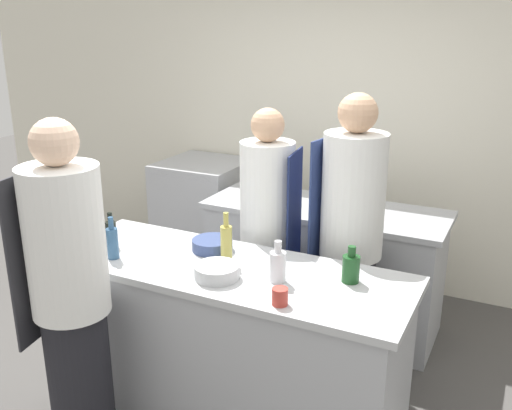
{
  "coord_description": "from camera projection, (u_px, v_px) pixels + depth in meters",
  "views": [
    {
      "loc": [
        1.41,
        -2.47,
        2.2
      ],
      "look_at": [
        0.0,
        0.35,
        1.18
      ],
      "focal_mm": 40.0,
      "sensor_mm": 36.0,
      "label": 1
    }
  ],
  "objects": [
    {
      "name": "wall_back",
      "position": [
        351.0,
        121.0,
        4.76
      ],
      "size": [
        8.0,
        0.06,
        2.8
      ],
      "color": "silver",
      "rests_on": "ground_plane"
    },
    {
      "name": "prep_counter",
      "position": [
        228.0,
        341.0,
        3.23
      ],
      "size": [
        2.02,
        0.72,
        0.93
      ],
      "color": "#A8AAAF",
      "rests_on": "ground_plane"
    },
    {
      "name": "bowl_prep_small",
      "position": [
        212.0,
        245.0,
        3.3
      ],
      "size": [
        0.24,
        0.24,
        0.07
      ],
      "color": "navy",
      "rests_on": "prep_counter"
    },
    {
      "name": "ground_plane",
      "position": [
        230.0,
        410.0,
        3.38
      ],
      "size": [
        16.0,
        16.0,
        0.0
      ],
      "primitive_type": "plane",
      "color": "#4C4947"
    },
    {
      "name": "bottle_cooking_oil",
      "position": [
        226.0,
        242.0,
        3.12
      ],
      "size": [
        0.06,
        0.06,
        0.29
      ],
      "color": "#B2A84C",
      "rests_on": "prep_counter"
    },
    {
      "name": "chef_at_stove",
      "position": [
        267.0,
        240.0,
        3.65
      ],
      "size": [
        0.37,
        0.36,
        1.7
      ],
      "rotation": [
        0.0,
        0.0,
        -1.43
      ],
      "color": "black",
      "rests_on": "ground_plane"
    },
    {
      "name": "bottle_olive_oil",
      "position": [
        112.0,
        242.0,
        3.17
      ],
      "size": [
        0.07,
        0.07,
        0.24
      ],
      "color": "#2D5175",
      "rests_on": "prep_counter"
    },
    {
      "name": "chef_at_prep_near",
      "position": [
        71.0,
        298.0,
        2.82
      ],
      "size": [
        0.42,
        0.4,
        1.79
      ],
      "rotation": [
        0.0,
        0.0,
        1.75
      ],
      "color": "black",
      "rests_on": "ground_plane"
    },
    {
      "name": "chef_at_pass_far",
      "position": [
        350.0,
        243.0,
        3.46
      ],
      "size": [
        0.41,
        0.39,
        1.82
      ],
      "rotation": [
        0.0,
        0.0,
        1.43
      ],
      "color": "black",
      "rests_on": "ground_plane"
    },
    {
      "name": "bottle_vinegar",
      "position": [
        278.0,
        266.0,
        2.89
      ],
      "size": [
        0.08,
        0.08,
        0.22
      ],
      "color": "silver",
      "rests_on": "prep_counter"
    },
    {
      "name": "bowl_mixing_large",
      "position": [
        217.0,
        272.0,
        2.95
      ],
      "size": [
        0.24,
        0.24,
        0.07
      ],
      "color": "#B7BABC",
      "rests_on": "prep_counter"
    },
    {
      "name": "cup",
      "position": [
        280.0,
        297.0,
        2.67
      ],
      "size": [
        0.08,
        0.08,
        0.08
      ],
      "color": "#B2382D",
      "rests_on": "prep_counter"
    },
    {
      "name": "bottle_sauce",
      "position": [
        111.0,
        233.0,
        3.35
      ],
      "size": [
        0.06,
        0.06,
        0.21
      ],
      "color": "black",
      "rests_on": "prep_counter"
    },
    {
      "name": "bottle_wine",
      "position": [
        351.0,
        268.0,
        2.89
      ],
      "size": [
        0.09,
        0.09,
        0.19
      ],
      "color": "#19471E",
      "rests_on": "prep_counter"
    },
    {
      "name": "stockpot",
      "position": [
        264.0,
        179.0,
        4.39
      ],
      "size": [
        0.29,
        0.29,
        0.21
      ],
      "color": "#A8AAAF",
      "rests_on": "pass_counter"
    },
    {
      "name": "pass_counter",
      "position": [
        323.0,
        266.0,
        4.22
      ],
      "size": [
        1.73,
        0.66,
        0.93
      ],
      "color": "#A8AAAF",
      "rests_on": "ground_plane"
    },
    {
      "name": "oven_range",
      "position": [
        205.0,
        216.0,
        5.2
      ],
      "size": [
        0.73,
        0.72,
        1.0
      ],
      "color": "#A8AAAF",
      "rests_on": "ground_plane"
    }
  ]
}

